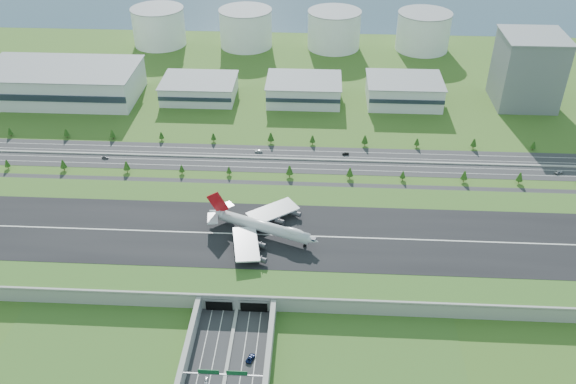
{
  "coord_description": "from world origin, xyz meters",
  "views": [
    {
      "loc": [
        36.49,
        -263.1,
        213.94
      ],
      "look_at": [
        20.53,
        35.0,
        13.35
      ],
      "focal_mm": 38.0,
      "sensor_mm": 36.0,
      "label": 1
    }
  ],
  "objects_px": {
    "office_tower": "(528,70)",
    "car_0": "(206,381)",
    "car_5": "(346,154)",
    "car_6": "(559,172)",
    "car_7": "(258,151)",
    "fuel_tank_a": "(159,27)",
    "car_4": "(105,157)",
    "boeing_747": "(262,226)",
    "car_2": "(251,358)"
  },
  "relations": [
    {
      "from": "car_0",
      "to": "office_tower",
      "type": "bearing_deg",
      "value": 47.03
    },
    {
      "from": "office_tower",
      "to": "car_5",
      "type": "xyz_separation_m",
      "value": [
        -143.15,
        -91.86,
        -26.62
      ]
    },
    {
      "from": "fuel_tank_a",
      "to": "car_2",
      "type": "xyz_separation_m",
      "value": [
        129.97,
        -390.25,
        -16.57
      ]
    },
    {
      "from": "car_5",
      "to": "car_6",
      "type": "relative_size",
      "value": 0.77
    },
    {
      "from": "fuel_tank_a",
      "to": "car_2",
      "type": "relative_size",
      "value": 8.58
    },
    {
      "from": "office_tower",
      "to": "car_2",
      "type": "height_order",
      "value": "office_tower"
    },
    {
      "from": "car_2",
      "to": "car_5",
      "type": "distance_m",
      "value": 189.29
    },
    {
      "from": "car_5",
      "to": "car_0",
      "type": "bearing_deg",
      "value": -32.5
    },
    {
      "from": "office_tower",
      "to": "car_2",
      "type": "xyz_separation_m",
      "value": [
        -190.03,
        -275.25,
        -26.57
      ]
    },
    {
      "from": "office_tower",
      "to": "car_0",
      "type": "relative_size",
      "value": 14.22
    },
    {
      "from": "office_tower",
      "to": "car_6",
      "type": "height_order",
      "value": "office_tower"
    },
    {
      "from": "boeing_747",
      "to": "car_6",
      "type": "distance_m",
      "value": 207.76
    },
    {
      "from": "car_4",
      "to": "car_7",
      "type": "distance_m",
      "value": 105.13
    },
    {
      "from": "car_4",
      "to": "car_5",
      "type": "distance_m",
      "value": 165.47
    },
    {
      "from": "car_6",
      "to": "car_2",
      "type": "bearing_deg",
      "value": 108.94
    },
    {
      "from": "car_2",
      "to": "car_5",
      "type": "relative_size",
      "value": 1.26
    },
    {
      "from": "car_0",
      "to": "car_4",
      "type": "bearing_deg",
      "value": 111.5
    },
    {
      "from": "car_2",
      "to": "car_7",
      "type": "bearing_deg",
      "value": -64.64
    },
    {
      "from": "car_2",
      "to": "car_4",
      "type": "xyz_separation_m",
      "value": [
        -118.01,
        169.64,
        0.01
      ]
    },
    {
      "from": "car_7",
      "to": "car_4",
      "type": "bearing_deg",
      "value": -86.73
    },
    {
      "from": "office_tower",
      "to": "fuel_tank_a",
      "type": "xyz_separation_m",
      "value": [
        -320.0,
        115.0,
        -10.0
      ]
    },
    {
      "from": "office_tower",
      "to": "boeing_747",
      "type": "bearing_deg",
      "value": -134.53
    },
    {
      "from": "car_0",
      "to": "fuel_tank_a",
      "type": "bearing_deg",
      "value": 98.32
    },
    {
      "from": "boeing_747",
      "to": "car_2",
      "type": "xyz_separation_m",
      "value": [
        1.65,
        -80.42,
        -12.98
      ]
    },
    {
      "from": "boeing_747",
      "to": "car_6",
      "type": "bearing_deg",
      "value": 46.04
    },
    {
      "from": "car_4",
      "to": "car_5",
      "type": "relative_size",
      "value": 1.04
    },
    {
      "from": "office_tower",
      "to": "car_7",
      "type": "relative_size",
      "value": 9.88
    },
    {
      "from": "car_4",
      "to": "fuel_tank_a",
      "type": "bearing_deg",
      "value": 16.1
    },
    {
      "from": "office_tower",
      "to": "car_0",
      "type": "bearing_deg",
      "value": -125.77
    },
    {
      "from": "car_4",
      "to": "car_6",
      "type": "xyz_separation_m",
      "value": [
        304.87,
        -2.82,
        0.01
      ]
    },
    {
      "from": "boeing_747",
      "to": "car_4",
      "type": "height_order",
      "value": "boeing_747"
    },
    {
      "from": "boeing_747",
      "to": "car_6",
      "type": "relative_size",
      "value": 10.66
    },
    {
      "from": "fuel_tank_a",
      "to": "car_6",
      "type": "bearing_deg",
      "value": -35.19
    },
    {
      "from": "office_tower",
      "to": "car_6",
      "type": "relative_size",
      "value": 9.17
    },
    {
      "from": "car_2",
      "to": "car_5",
      "type": "height_order",
      "value": "car_2"
    },
    {
      "from": "office_tower",
      "to": "car_4",
      "type": "bearing_deg",
      "value": -161.08
    },
    {
      "from": "boeing_747",
      "to": "car_2",
      "type": "bearing_deg",
      "value": -67.41
    },
    {
      "from": "car_6",
      "to": "car_7",
      "type": "distance_m",
      "value": 201.39
    },
    {
      "from": "fuel_tank_a",
      "to": "boeing_747",
      "type": "relative_size",
      "value": 0.78
    },
    {
      "from": "fuel_tank_a",
      "to": "car_5",
      "type": "height_order",
      "value": "fuel_tank_a"
    },
    {
      "from": "boeing_747",
      "to": "car_0",
      "type": "bearing_deg",
      "value": -78.38
    },
    {
      "from": "boeing_747",
      "to": "car_2",
      "type": "height_order",
      "value": "boeing_747"
    },
    {
      "from": "car_0",
      "to": "car_5",
      "type": "bearing_deg",
      "value": 64.58
    },
    {
      "from": "car_6",
      "to": "car_7",
      "type": "bearing_deg",
      "value": 62.36
    },
    {
      "from": "car_2",
      "to": "car_7",
      "type": "xyz_separation_m",
      "value": [
        -13.83,
        183.72,
        -0.0
      ]
    },
    {
      "from": "car_0",
      "to": "car_2",
      "type": "bearing_deg",
      "value": 29.57
    },
    {
      "from": "boeing_747",
      "to": "car_7",
      "type": "xyz_separation_m",
      "value": [
        -12.18,
        103.3,
        -12.98
      ]
    },
    {
      "from": "car_0",
      "to": "car_5",
      "type": "xyz_separation_m",
      "value": [
        64.73,
        196.72,
        0.1
      ]
    },
    {
      "from": "car_4",
      "to": "car_0",
      "type": "bearing_deg",
      "value": -138.3
    },
    {
      "from": "car_0",
      "to": "car_4",
      "type": "xyz_separation_m",
      "value": [
        -100.17,
        182.97,
        0.16
      ]
    }
  ]
}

